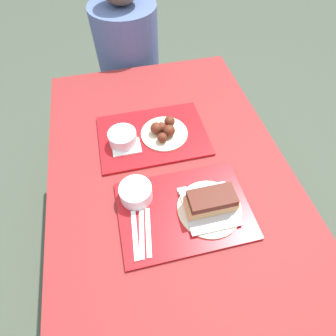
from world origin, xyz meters
TOP-DOWN VIEW (x-y plane):
  - ground_plane at (0.00, 0.00)m, footprint 12.00×12.00m
  - picnic_table at (0.00, 0.00)m, footprint 0.93×1.50m
  - picnic_bench_far at (0.00, 0.97)m, footprint 0.88×0.28m
  - tray_near at (0.01, -0.14)m, footprint 0.45×0.32m
  - tray_far at (-0.03, 0.23)m, footprint 0.45×0.32m
  - bowl_coleslaw_near at (-0.14, -0.05)m, footprint 0.11×0.11m
  - brisket_sandwich_plate at (0.09, -0.16)m, footprint 0.22×0.22m
  - plastic_fork_near at (-0.15, -0.19)m, footprint 0.04×0.17m
  - plastic_knife_near at (-0.13, -0.19)m, footprint 0.04×0.17m
  - plastic_spoon_near at (-0.17, -0.19)m, footprint 0.03×0.17m
  - condiment_packet at (0.02, -0.07)m, footprint 0.04×0.03m
  - bowl_coleslaw_far at (-0.16, 0.21)m, footprint 0.11×0.11m
  - wings_plate_far at (0.02, 0.22)m, footprint 0.20×0.20m
  - napkin_far at (-0.15, 0.18)m, footprint 0.12×0.08m
  - person_seated_across at (-0.04, 0.97)m, footprint 0.37×0.37m

SIDE VIEW (x-z plane):
  - ground_plane at x=0.00m, z-range 0.00..0.00m
  - picnic_bench_far at x=0.00m, z-range 0.15..0.60m
  - picnic_table at x=0.00m, z-range 0.27..1.00m
  - tray_near at x=0.01m, z-range 0.73..0.74m
  - tray_far at x=-0.03m, z-range 0.73..0.74m
  - person_seated_across at x=-0.04m, z-range 0.38..1.10m
  - plastic_fork_near at x=-0.15m, z-range 0.74..0.75m
  - plastic_knife_near at x=-0.13m, z-range 0.74..0.75m
  - plastic_spoon_near at x=-0.17m, z-range 0.74..0.75m
  - condiment_packet at x=0.02m, z-range 0.74..0.75m
  - napkin_far at x=-0.15m, z-range 0.74..0.75m
  - wings_plate_far at x=0.02m, z-range 0.73..0.79m
  - bowl_coleslaw_near at x=-0.14m, z-range 0.74..0.80m
  - bowl_coleslaw_far at x=-0.16m, z-range 0.74..0.80m
  - brisket_sandwich_plate at x=0.09m, z-range 0.73..0.82m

